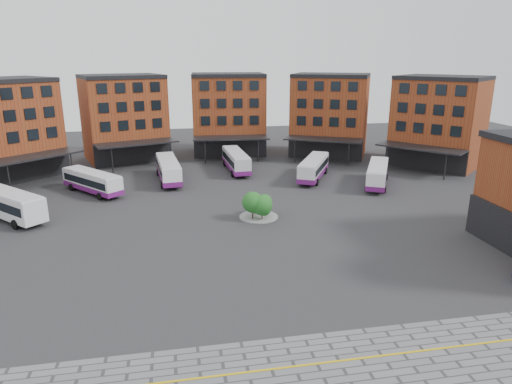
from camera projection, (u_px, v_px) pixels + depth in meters
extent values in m
plane|color=#28282B|center=(262.00, 264.00, 40.35)|extent=(160.00, 160.00, 0.00)
cube|color=gold|center=(339.00, 361.00, 27.51)|extent=(26.00, 0.15, 0.02)
cube|color=brown|center=(6.00, 131.00, 67.64)|extent=(16.35, 16.13, 14.00)
cube|color=black|center=(27.00, 168.00, 66.25)|extent=(10.00, 9.07, 4.00)
cube|color=black|center=(21.00, 118.00, 64.06)|extent=(8.60, 7.77, 8.00)
cube|color=black|center=(34.00, 157.00, 64.30)|extent=(12.61, 11.97, 0.25)
cylinder|color=black|center=(9.00, 179.00, 60.37)|extent=(0.20, 0.20, 4.00)
cylinder|color=black|center=(72.00, 166.00, 67.28)|extent=(0.20, 0.20, 4.00)
cube|color=brown|center=(124.00, 119.00, 79.41)|extent=(15.55, 13.69, 14.00)
cube|color=black|center=(134.00, 152.00, 76.80)|extent=(12.45, 4.71, 4.00)
cube|color=black|center=(121.00, 76.00, 77.30)|extent=(15.65, 13.97, 0.60)
cube|color=black|center=(131.00, 110.00, 74.56)|extent=(10.87, 3.87, 8.00)
cube|color=black|center=(137.00, 143.00, 74.27)|extent=(13.72, 8.39, 0.25)
cylinder|color=black|center=(112.00, 160.00, 71.20)|extent=(0.20, 0.20, 4.00)
cylinder|color=black|center=(168.00, 154.00, 75.49)|extent=(0.20, 0.20, 4.00)
cube|color=brown|center=(228.00, 115.00, 84.94)|extent=(13.67, 10.88, 14.00)
cube|color=black|center=(230.00, 147.00, 81.77)|extent=(13.00, 1.41, 4.00)
cube|color=black|center=(228.00, 75.00, 82.84)|extent=(13.69, 11.18, 0.60)
cube|color=black|center=(230.00, 106.00, 79.51)|extent=(11.42, 0.95, 8.00)
cube|color=black|center=(231.00, 138.00, 78.96)|extent=(13.28, 5.30, 0.25)
cylinder|color=black|center=(205.00, 152.00, 77.33)|extent=(0.20, 0.20, 4.00)
cylinder|color=black|center=(258.00, 151.00, 78.31)|extent=(0.20, 0.20, 4.00)
cube|color=brown|center=(330.00, 116.00, 83.37)|extent=(16.12, 14.81, 14.00)
cube|color=black|center=(325.00, 148.00, 80.36)|extent=(11.81, 6.35, 4.00)
cube|color=black|center=(332.00, 75.00, 81.27)|extent=(16.26, 15.08, 0.60)
cube|color=black|center=(326.00, 107.00, 78.10)|extent=(10.26, 5.33, 8.00)
cube|color=black|center=(323.00, 139.00, 77.62)|extent=(13.58, 9.82, 0.25)
cylinder|color=black|center=(295.00, 151.00, 77.79)|extent=(0.20, 0.20, 4.00)
cylinder|color=black|center=(349.00, 154.00, 75.31)|extent=(0.20, 0.20, 4.00)
cube|color=brown|center=(439.00, 123.00, 74.94)|extent=(16.02, 16.39, 14.00)
cube|color=black|center=(425.00, 158.00, 72.79)|extent=(8.74, 10.28, 4.00)
cube|color=black|center=(444.00, 78.00, 72.84)|extent=(16.25, 16.58, 0.60)
cube|color=black|center=(429.00, 113.00, 70.57)|extent=(7.47, 8.86, 8.00)
cube|color=black|center=(421.00, 148.00, 70.48)|extent=(11.73, 12.79, 0.25)
cylinder|color=black|center=(387.00, 158.00, 72.50)|extent=(0.20, 0.20, 4.00)
cylinder|color=black|center=(445.00, 167.00, 66.96)|extent=(0.20, 0.20, 4.00)
cube|color=black|center=(510.00, 234.00, 41.88)|extent=(0.40, 12.00, 4.00)
cylinder|color=gray|center=(259.00, 217.00, 51.98)|extent=(4.40, 4.40, 0.12)
cylinder|color=#332114|center=(253.00, 213.00, 51.09)|extent=(0.14, 0.14, 1.45)
sphere|color=#1B511D|center=(253.00, 202.00, 50.71)|extent=(2.35, 2.35, 2.35)
sphere|color=#1B511D|center=(255.00, 206.00, 50.73)|extent=(1.65, 1.65, 1.65)
cylinder|color=#332114|center=(264.00, 210.00, 52.54)|extent=(0.14, 0.14, 1.16)
sphere|color=#1B511D|center=(264.00, 202.00, 52.24)|extent=(1.76, 1.76, 1.76)
sphere|color=#1B511D|center=(266.00, 205.00, 52.23)|extent=(1.24, 1.24, 1.24)
cylinder|color=#332114|center=(262.00, 215.00, 50.91)|extent=(0.14, 0.14, 1.25)
sphere|color=#1B511D|center=(262.00, 205.00, 50.59)|extent=(2.30, 2.30, 2.30)
sphere|color=#1B511D|center=(264.00, 209.00, 50.59)|extent=(1.61, 1.61, 1.61)
cube|color=white|center=(7.00, 203.00, 50.92)|extent=(10.10, 10.18, 2.60)
cube|color=black|center=(7.00, 201.00, 50.87)|extent=(9.48, 9.55, 1.01)
cube|color=silver|center=(5.00, 191.00, 50.53)|extent=(9.69, 9.77, 0.13)
cylinder|color=black|center=(4.00, 205.00, 54.40)|extent=(0.97, 0.98, 1.06)
cylinder|color=black|center=(15.00, 225.00, 48.22)|extent=(0.97, 0.98, 1.06)
cylinder|color=black|center=(39.00, 218.00, 50.31)|extent=(0.97, 0.98, 1.06)
cube|color=silver|center=(92.00, 181.00, 60.56)|extent=(8.68, 9.55, 2.35)
cube|color=black|center=(92.00, 180.00, 60.51)|extent=(8.18, 8.95, 0.91)
cube|color=silver|center=(91.00, 172.00, 60.21)|extent=(8.34, 9.17, 0.11)
cube|color=black|center=(71.00, 173.00, 63.61)|extent=(1.62, 1.42, 1.05)
cube|color=#67176A|center=(93.00, 187.00, 60.80)|extent=(8.74, 9.61, 0.67)
cylinder|color=black|center=(71.00, 187.00, 62.05)|extent=(0.84, 0.91, 0.96)
cylinder|color=black|center=(87.00, 184.00, 63.83)|extent=(0.84, 0.91, 0.96)
cylinder|color=black|center=(100.00, 196.00, 57.99)|extent=(0.84, 0.91, 0.96)
cylinder|color=black|center=(116.00, 192.00, 59.78)|extent=(0.84, 0.91, 0.96)
cube|color=white|center=(168.00, 169.00, 66.41)|extent=(3.72, 11.69, 2.56)
cube|color=black|center=(168.00, 168.00, 66.36)|extent=(3.69, 10.78, 0.99)
cube|color=silver|center=(168.00, 160.00, 66.03)|extent=(3.58, 11.22, 0.13)
cube|color=black|center=(165.00, 159.00, 71.54)|extent=(2.22, 0.34, 1.15)
cube|color=#67176A|center=(169.00, 175.00, 66.68)|extent=(3.77, 11.73, 0.73)
cylinder|color=black|center=(158.00, 172.00, 69.83)|extent=(0.41, 1.07, 1.04)
cylinder|color=black|center=(175.00, 171.00, 70.53)|extent=(0.41, 1.07, 1.04)
cylinder|color=black|center=(162.00, 185.00, 63.07)|extent=(0.41, 1.07, 1.04)
cylinder|color=black|center=(181.00, 183.00, 63.76)|extent=(0.41, 1.07, 1.04)
cube|color=silver|center=(236.00, 160.00, 72.24)|extent=(3.13, 11.28, 2.49)
cube|color=black|center=(236.00, 159.00, 72.19)|extent=(3.14, 10.39, 0.96)
cube|color=silver|center=(236.00, 152.00, 71.87)|extent=(3.00, 10.83, 0.12)
cube|color=black|center=(230.00, 152.00, 77.28)|extent=(2.16, 0.23, 1.12)
cube|color=#67176A|center=(236.00, 165.00, 72.50)|extent=(3.17, 11.32, 0.71)
cylinder|color=black|center=(224.00, 163.00, 75.66)|extent=(0.36, 1.03, 1.01)
cylinder|color=black|center=(239.00, 163.00, 76.23)|extent=(0.36, 1.03, 1.01)
cylinder|color=black|center=(232.00, 174.00, 69.01)|extent=(0.36, 1.03, 1.01)
cylinder|color=black|center=(249.00, 173.00, 69.57)|extent=(0.36, 1.03, 1.01)
cube|color=white|center=(314.00, 167.00, 67.66)|extent=(7.51, 10.90, 2.46)
cube|color=black|center=(314.00, 166.00, 67.61)|extent=(7.13, 10.15, 0.95)
cube|color=silver|center=(314.00, 159.00, 67.29)|extent=(7.21, 10.46, 0.12)
cube|color=black|center=(320.00, 158.00, 72.53)|extent=(1.93, 1.13, 1.10)
cube|color=#67176A|center=(313.00, 173.00, 67.91)|extent=(7.56, 10.95, 0.70)
cylinder|color=black|center=(310.00, 169.00, 71.62)|extent=(0.75, 1.03, 1.00)
cylinder|color=black|center=(326.00, 171.00, 70.87)|extent=(0.75, 1.03, 1.00)
cylinder|color=black|center=(300.00, 181.00, 65.18)|extent=(0.75, 1.03, 1.00)
cylinder|color=black|center=(317.00, 182.00, 64.43)|extent=(0.75, 1.03, 1.00)
cube|color=white|center=(378.00, 173.00, 64.26)|extent=(7.25, 10.79, 2.43)
cube|color=black|center=(378.00, 172.00, 64.21)|extent=(6.89, 10.05, 0.94)
cube|color=silver|center=(378.00, 165.00, 63.90)|extent=(6.96, 10.36, 0.12)
cube|color=black|center=(379.00, 163.00, 69.09)|extent=(1.92, 1.08, 1.09)
cube|color=#67176A|center=(377.00, 179.00, 64.51)|extent=(7.30, 10.85, 0.69)
cylinder|color=black|center=(370.00, 175.00, 68.16)|extent=(0.72, 1.01, 0.99)
cylinder|color=black|center=(387.00, 177.00, 67.46)|extent=(0.72, 1.01, 0.99)
cylinder|color=black|center=(366.00, 188.00, 61.79)|extent=(0.72, 1.01, 0.99)
cylinder|color=black|center=(385.00, 189.00, 61.09)|extent=(0.72, 1.01, 0.99)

